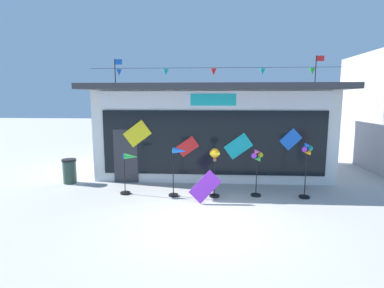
# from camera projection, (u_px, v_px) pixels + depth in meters

# --- Properties ---
(ground_plane) EXTENTS (80.00, 80.00, 0.00)m
(ground_plane) POSITION_uv_depth(u_px,v_px,m) (205.00, 224.00, 7.60)
(ground_plane) COLOR #ADAAA5
(kite_shop_building) EXTENTS (9.40, 5.47, 4.89)m
(kite_shop_building) POSITION_uv_depth(u_px,v_px,m) (213.00, 128.00, 13.06)
(kite_shop_building) COLOR silver
(kite_shop_building) RESTS_ON ground_plane
(wind_spinner_far_left) EXTENTS (0.65, 0.33, 1.35)m
(wind_spinner_far_left) POSITION_uv_depth(u_px,v_px,m) (129.00, 167.00, 9.82)
(wind_spinner_far_left) COLOR black
(wind_spinner_far_left) RESTS_ON ground_plane
(wind_spinner_left) EXTENTS (0.61, 0.32, 1.59)m
(wind_spinner_left) POSITION_uv_depth(u_px,v_px,m) (178.00, 163.00, 9.58)
(wind_spinner_left) COLOR black
(wind_spinner_left) RESTS_ON ground_plane
(wind_spinner_center_left) EXTENTS (0.33, 0.33, 1.58)m
(wind_spinner_center_left) POSITION_uv_depth(u_px,v_px,m) (215.00, 161.00, 9.50)
(wind_spinner_center_left) COLOR black
(wind_spinner_center_left) RESTS_ON ground_plane
(wind_spinner_center_right) EXTENTS (0.40, 0.33, 1.55)m
(wind_spinner_center_right) POSITION_uv_depth(u_px,v_px,m) (257.00, 165.00, 9.58)
(wind_spinner_center_right) COLOR black
(wind_spinner_center_right) RESTS_ON ground_plane
(wind_spinner_right) EXTENTS (0.39, 0.34, 1.78)m
(wind_spinner_right) POSITION_uv_depth(u_px,v_px,m) (306.00, 163.00, 9.37)
(wind_spinner_right) COLOR black
(wind_spinner_right) RESTS_ON ground_plane
(trash_bin) EXTENTS (0.52, 0.52, 0.91)m
(trash_bin) POSITION_uv_depth(u_px,v_px,m) (70.00, 171.00, 11.18)
(trash_bin) COLOR #2D4238
(trash_bin) RESTS_ON ground_plane
(display_kite_on_ground) EXTENTS (1.00, 0.26, 1.00)m
(display_kite_on_ground) POSITION_uv_depth(u_px,v_px,m) (205.00, 187.00, 9.05)
(display_kite_on_ground) COLOR purple
(display_kite_on_ground) RESTS_ON ground_plane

